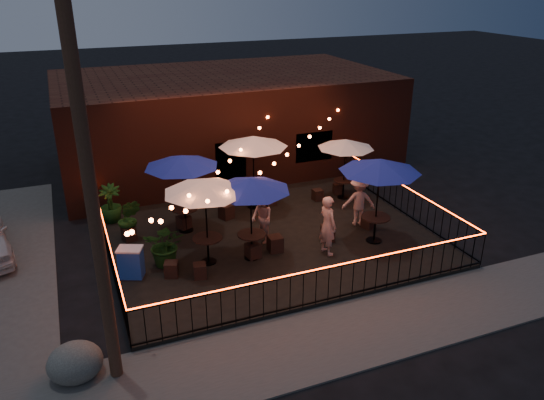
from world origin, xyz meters
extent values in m
plane|color=black|center=(0.00, 0.00, 0.00)|extent=(110.00, 110.00, 0.00)
cube|color=black|center=(0.00, 2.00, 0.07)|extent=(10.00, 8.00, 0.15)
cube|color=#484642|center=(0.00, -3.25, 0.03)|extent=(18.00, 2.50, 0.05)
cube|color=#3D1810|center=(1.00, 10.00, 2.00)|extent=(14.00, 8.00, 4.00)
cube|color=black|center=(0.00, 6.12, 1.10)|extent=(1.20, 0.24, 2.20)
cube|color=black|center=(3.50, 6.12, 1.60)|extent=(1.60, 0.24, 1.20)
cylinder|color=#3D2719|center=(-5.40, -2.60, 4.00)|extent=(0.26, 0.26, 8.00)
cube|color=black|center=(0.00, -2.00, 0.23)|extent=(10.00, 0.04, 0.04)
cube|color=black|center=(0.00, -2.00, 1.15)|extent=(10.00, 0.04, 0.04)
cube|color=#F43107|center=(0.00, -2.00, 1.18)|extent=(10.00, 0.03, 0.02)
cube|color=black|center=(-5.00, 2.00, 0.23)|extent=(0.04, 8.00, 0.04)
cube|color=black|center=(-5.00, 2.00, 1.15)|extent=(0.04, 8.00, 0.04)
cube|color=#F43107|center=(-5.00, 2.00, 1.18)|extent=(0.03, 8.00, 0.02)
cube|color=black|center=(5.00, 2.00, 0.23)|extent=(0.04, 8.00, 0.04)
cube|color=black|center=(5.00, 2.00, 1.15)|extent=(0.04, 8.00, 0.04)
cube|color=#F43107|center=(5.00, 2.00, 1.18)|extent=(0.03, 8.00, 0.02)
cylinder|color=black|center=(-2.31, 1.13, 0.17)|extent=(0.47, 0.47, 0.03)
cylinder|color=black|center=(-2.31, 1.13, 0.55)|extent=(0.06, 0.06, 0.77)
cylinder|color=black|center=(-2.31, 1.13, 0.94)|extent=(0.86, 0.86, 0.04)
cylinder|color=black|center=(-2.31, 1.13, 1.44)|extent=(0.05, 0.05, 2.57)
cone|color=silver|center=(-2.31, 1.13, 2.56)|extent=(2.75, 2.75, 0.38)
cylinder|color=black|center=(-2.42, 3.44, 0.17)|extent=(0.47, 0.47, 0.03)
cylinder|color=black|center=(-2.42, 3.44, 0.55)|extent=(0.06, 0.06, 0.77)
cylinder|color=black|center=(-2.42, 3.44, 0.95)|extent=(0.86, 0.86, 0.04)
cylinder|color=black|center=(-2.42, 3.44, 1.44)|extent=(0.05, 0.05, 2.58)
cone|color=navy|center=(-2.42, 3.44, 2.57)|extent=(2.53, 2.53, 0.38)
cylinder|color=black|center=(-1.03, 0.91, 0.17)|extent=(0.46, 0.46, 0.03)
cylinder|color=black|center=(-1.03, 0.91, 0.54)|extent=(0.06, 0.06, 0.75)
cylinder|color=black|center=(-1.03, 0.91, 0.92)|extent=(0.84, 0.84, 0.04)
cylinder|color=black|center=(-1.03, 0.91, 1.41)|extent=(0.05, 0.05, 2.51)
cone|color=navy|center=(-1.03, 0.91, 2.51)|extent=(2.47, 2.47, 0.37)
cylinder|color=black|center=(0.33, 4.40, 0.17)|extent=(0.49, 0.49, 0.03)
cylinder|color=black|center=(0.33, 4.40, 0.56)|extent=(0.07, 0.07, 0.79)
cylinder|color=black|center=(0.33, 4.40, 0.97)|extent=(0.88, 0.88, 0.04)
cylinder|color=black|center=(0.33, 4.40, 1.47)|extent=(0.05, 0.05, 2.65)
cone|color=silver|center=(0.33, 4.40, 2.63)|extent=(3.04, 3.04, 0.39)
cylinder|color=black|center=(2.93, 0.47, 0.17)|extent=(0.50, 0.50, 0.03)
cylinder|color=black|center=(2.93, 0.47, 0.57)|extent=(0.07, 0.07, 0.81)
cylinder|color=black|center=(2.93, 0.47, 0.98)|extent=(0.90, 0.90, 0.05)
cylinder|color=black|center=(2.93, 0.47, 1.50)|extent=(0.05, 0.05, 2.71)
cone|color=navy|center=(2.93, 0.47, 2.69)|extent=(2.87, 2.87, 0.39)
cylinder|color=black|center=(3.75, 3.97, 0.16)|extent=(0.42, 0.42, 0.03)
cylinder|color=black|center=(3.75, 3.97, 0.50)|extent=(0.06, 0.06, 0.68)
cylinder|color=black|center=(3.75, 3.97, 0.85)|extent=(0.76, 0.76, 0.04)
cylinder|color=black|center=(3.75, 3.97, 1.29)|extent=(0.04, 0.04, 2.27)
cone|color=silver|center=(3.75, 3.97, 2.28)|extent=(2.26, 2.26, 0.33)
cube|color=black|center=(-3.47, 0.77, 0.37)|extent=(0.46, 0.46, 0.43)
cube|color=black|center=(-2.75, 0.40, 0.36)|extent=(0.40, 0.40, 0.41)
cube|color=black|center=(-4.26, 3.42, 0.37)|extent=(0.47, 0.47, 0.44)
cube|color=black|center=(-2.45, 3.61, 0.38)|extent=(0.50, 0.50, 0.45)
cube|color=black|center=(-0.99, 0.90, 0.38)|extent=(0.45, 0.45, 0.46)
cube|color=black|center=(-0.23, 1.03, 0.40)|extent=(0.43, 0.43, 0.49)
cube|color=black|center=(-0.89, 3.86, 0.40)|extent=(0.54, 0.54, 0.50)
cube|color=black|center=(0.94, 4.40, 0.40)|extent=(0.47, 0.47, 0.50)
cube|color=black|center=(1.59, 1.07, 0.40)|extent=(0.53, 0.53, 0.50)
cube|color=black|center=(3.26, 1.38, 0.36)|extent=(0.47, 0.47, 0.42)
cube|color=black|center=(2.76, 4.12, 0.36)|extent=(0.37, 0.37, 0.41)
cube|color=black|center=(3.76, 4.40, 0.35)|extent=(0.42, 0.42, 0.40)
imported|color=tan|center=(1.17, 0.34, 1.08)|extent=(0.56, 0.75, 1.86)
imported|color=#E2B38E|center=(-0.39, 1.77, 0.96)|extent=(0.65, 0.81, 1.61)
imported|color=#D0AD8B|center=(3.07, 1.74, 1.00)|extent=(1.24, 0.94, 1.71)
imported|color=#15360D|center=(-3.45, 1.45, 0.80)|extent=(1.49, 1.41, 1.31)
imported|color=#0C350B|center=(-4.18, 3.57, 0.83)|extent=(0.91, 0.83, 1.36)
imported|color=#0F3E0E|center=(-4.60, 5.10, 0.81)|extent=(0.86, 0.86, 1.31)
cube|color=blue|center=(-4.50, 1.16, 0.57)|extent=(0.76, 0.66, 0.84)
cube|color=silver|center=(-4.50, 1.16, 1.01)|extent=(0.81, 0.71, 0.05)
ellipsoid|color=#4E4E48|center=(-6.19, -2.35, 0.40)|extent=(1.29, 1.21, 0.80)
camera|label=1|loc=(-5.68, -12.20, 7.95)|focal=35.00mm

